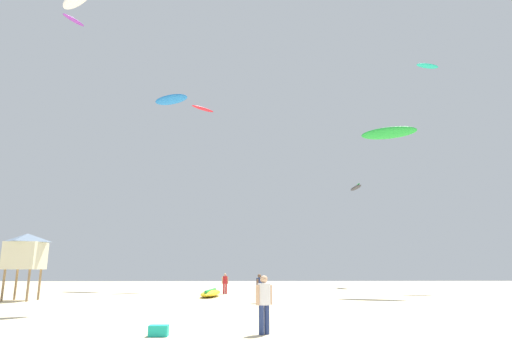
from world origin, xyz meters
name	(u,v)px	position (x,y,z in m)	size (l,w,h in m)	color
person_foreground	(264,300)	(-0.23, 3.72, 1.02)	(0.52, 0.39, 1.75)	navy
person_midground	(259,286)	(0.06, 15.82, 0.96)	(0.37, 0.48, 1.64)	navy
person_left	(225,282)	(-2.31, 25.03, 0.92)	(0.51, 0.36, 1.58)	#B21E23
kite_grounded_near	(211,293)	(-3.18, 21.60, 0.25)	(1.64, 4.41, 0.56)	yellow
lifeguard_tower	(26,251)	(-14.75, 18.24, 3.05)	(2.30, 2.30, 4.15)	#8C704C
cooler_box	(159,331)	(-3.37, 3.45, 0.16)	(0.56, 0.36, 0.32)	#19B29E
kite_aloft_0	(203,109)	(-5.20, 32.35, 18.16)	(2.57, 2.46, 0.41)	red
kite_aloft_1	(356,188)	(11.95, 38.19, 10.99)	(1.02, 3.37, 0.55)	#2D2D33
kite_aloft_2	(428,66)	(18.11, 30.64, 22.46)	(2.71, 1.37, 0.38)	#19B29E
kite_aloft_5	(171,100)	(-9.01, 35.08, 20.24)	(4.30, 2.91, 1.06)	blue
kite_aloft_6	(74,20)	(-17.89, 28.86, 26.02)	(1.86, 2.57, 0.37)	purple
kite_aloft_7	(389,133)	(10.76, 22.80, 12.60)	(4.47, 2.94, 1.00)	green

